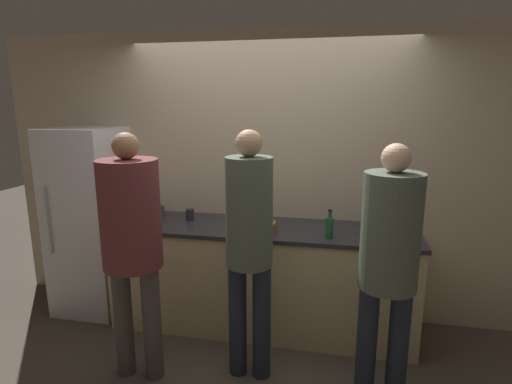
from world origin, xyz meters
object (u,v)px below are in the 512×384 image
Objects in this scene: bottle_red at (142,216)px; cup_black at (190,215)px; person_left at (131,232)px; person_center at (249,238)px; utensil_crock at (158,211)px; refrigerator at (90,221)px; bottle_green at (330,226)px; fruit_bowl at (259,227)px; person_right at (389,256)px.

bottle_red is 0.43m from cup_black.
person_center is (0.79, 0.17, -0.04)m from person_left.
refrigerator is at bearing -173.42° from utensil_crock.
refrigerator is 7.69× the size of bottle_green.
utensil_crock is at bearing 91.26° from bottle_red.
person_center is 0.54m from fruit_bowl.
fruit_bowl is at bearing -16.71° from cup_black.
person_right is 2.15m from utensil_crock.
utensil_crock is (0.66, 0.08, 0.11)m from refrigerator.
person_right is at bearing -24.64° from utensil_crock.
cup_black is at bearing 163.29° from fruit_bowl.
person_left is 1.48m from bottle_green.
person_right is at bearing -7.23° from person_center.
utensil_crock is (-1.01, 0.25, 0.02)m from fruit_bowl.
cup_black is (-1.62, 0.85, -0.06)m from person_right.
person_right is at bearing -27.74° from cup_black.
refrigerator is 0.67m from utensil_crock.
bottle_red is (-0.25, 0.63, -0.07)m from person_left.
bottle_green is at bearing 26.57° from person_left.
person_right is 1.15m from fruit_bowl.
refrigerator is at bearing 162.57° from person_right.
person_right is at bearing -17.43° from refrigerator.
cup_black is at bearing 84.97° from person_left.
utensil_crock is 2.25× the size of cup_black.
person_center is 1.04× the size of person_right.
cup_black is at bearing 39.54° from bottle_red.
bottle_red is (0.67, -0.24, 0.15)m from refrigerator.
person_left is 1.04m from fruit_bowl.
person_right is at bearing -16.65° from bottle_red.
cup_black is (0.33, 0.27, -0.04)m from bottle_red.
person_right is 6.10× the size of fruit_bowl.
refrigerator is 6.16× the size of fruit_bowl.
bottle_green is (0.57, -0.04, 0.05)m from fruit_bowl.
refrigerator is 7.46× the size of utensil_crock.
person_right is 7.39× the size of utensil_crock.
person_right is 16.59× the size of cup_black.
refrigerator is 1.28m from person_left.
fruit_bowl is at bearing 93.89° from person_center.
person_left reaches higher than bottle_red.
fruit_bowl is (-0.94, 0.65, -0.07)m from person_right.
refrigerator is 7.20× the size of bottle_red.
cup_black is (0.33, -0.04, -0.01)m from utensil_crock.
bottle_red is at bearing 163.35° from person_right.
person_right is (2.61, -0.82, 0.17)m from refrigerator.
person_left is 1.70m from person_right.
bottle_green is (1.32, 0.66, -0.08)m from person_left.
bottle_red is (-1.00, -0.07, 0.05)m from fruit_bowl.
person_center is 0.73m from bottle_green.
person_right is 0.72m from bottle_green.
refrigerator is at bearing 157.52° from person_center.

